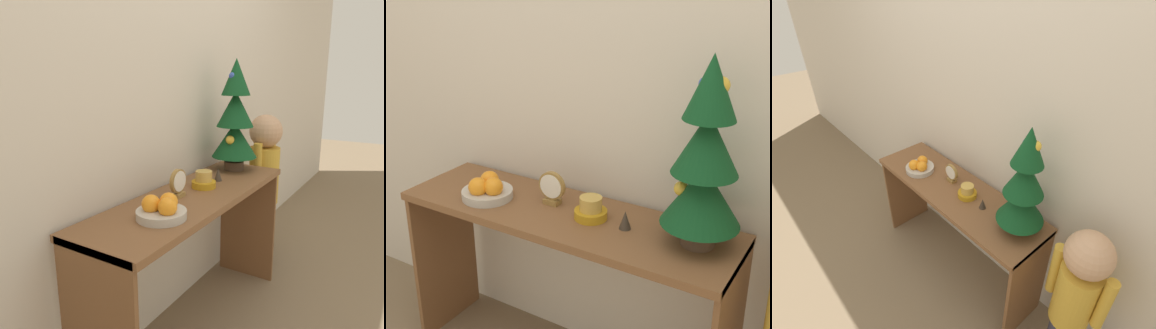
# 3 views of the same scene
# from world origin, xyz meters

# --- Properties ---
(ground_plane) EXTENTS (12.00, 12.00, 0.00)m
(ground_plane) POSITION_xyz_m (0.00, 0.00, 0.00)
(ground_plane) COLOR #7A664C
(back_wall) EXTENTS (7.00, 0.05, 2.50)m
(back_wall) POSITION_xyz_m (0.00, 0.43, 1.25)
(back_wall) COLOR beige
(back_wall) RESTS_ON ground_plane
(console_table) EXTENTS (1.29, 0.39, 0.72)m
(console_table) POSITION_xyz_m (0.00, 0.19, 0.56)
(console_table) COLOR brown
(console_table) RESTS_ON ground_plane
(mini_tree) EXTENTS (0.25, 0.25, 0.62)m
(mini_tree) POSITION_xyz_m (0.50, 0.23, 1.01)
(mini_tree) COLOR #4C3828
(mini_tree) RESTS_ON console_table
(fruit_bowl) EXTENTS (0.20, 0.20, 0.09)m
(fruit_bowl) POSITION_xyz_m (-0.32, 0.14, 0.75)
(fruit_bowl) COLOR #B7B2A8
(fruit_bowl) RESTS_ON console_table
(singing_bowl) EXTENTS (0.12, 0.12, 0.08)m
(singing_bowl) POSITION_xyz_m (0.11, 0.20, 0.75)
(singing_bowl) COLOR #B78419
(singing_bowl) RESTS_ON console_table
(desk_clock) EXTENTS (0.11, 0.04, 0.13)m
(desk_clock) POSITION_xyz_m (-0.08, 0.23, 0.78)
(desk_clock) COLOR olive
(desk_clock) RESTS_ON console_table
(figurine) EXTENTS (0.04, 0.04, 0.07)m
(figurine) POSITION_xyz_m (0.25, 0.20, 0.75)
(figurine) COLOR #382D23
(figurine) RESTS_ON console_table
(child_figure) EXTENTS (0.31, 0.22, 1.00)m
(child_figure) POSITION_xyz_m (0.89, 0.19, 0.65)
(child_figure) COLOR #38384C
(child_figure) RESTS_ON ground_plane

